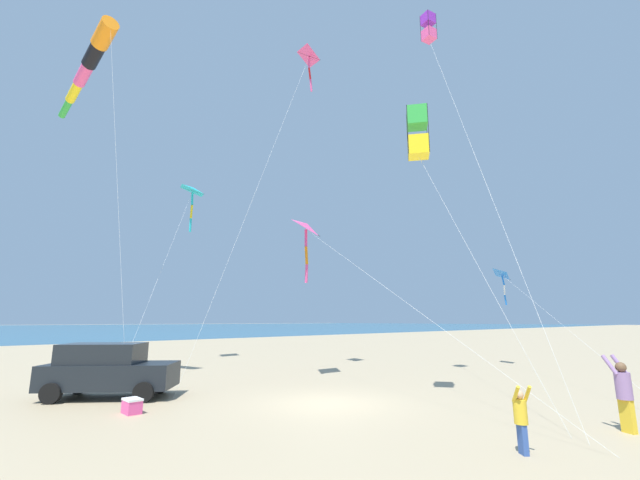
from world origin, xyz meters
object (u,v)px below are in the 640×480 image
Objects in this scene: cooler_box at (132,406)px; kite_windsock_rainbow_low_near at (91,61)px; parked_car at (109,370)px; person_adult_flyer at (623,390)px; kite_delta_white_trailing at (193,191)px; kite_box_small_distant at (418,133)px; kite_delta_yellow_midlevel at (503,275)px; kite_box_magenta_far_left at (429,28)px; person_child_green_jacket at (521,416)px; kite_delta_purple_drifting at (307,228)px; kite_delta_long_streamer_left at (310,57)px.

cooler_box is 17.51m from kite_windsock_rainbow_low_near.
person_adult_flyer is (13.51, 7.64, 0.03)m from parked_car.
kite_box_small_distant is at bearing -1.47° from kite_delta_white_trailing.
kite_box_magenta_far_left reaches higher than kite_delta_yellow_midlevel.
person_adult_flyer is at bearing -0.18° from kite_delta_white_trailing.
kite_box_magenta_far_left is at bearing 43.93° from kite_windsock_rainbow_low_near.
kite_windsock_rainbow_low_near is at bearing -165.09° from person_child_green_jacket.
kite_box_magenta_far_left is (1.16, -9.27, 11.48)m from kite_delta_yellow_midlevel.
kite_delta_purple_drifting is at bearing -109.66° from kite_delta_yellow_midlevel.
kite_box_magenta_far_left is (3.79, 11.42, 16.69)m from cooler_box.
kite_delta_white_trailing is 18.92m from kite_box_small_distant.
parked_car is 2.50× the size of person_adult_flyer.
kite_delta_white_trailing is at bearing -141.61° from kite_delta_yellow_midlevel.
person_adult_flyer is 9.88m from kite_box_small_distant.
person_child_green_jacket is (12.38, 4.13, -0.21)m from parked_car.
person_child_green_jacket is at bearing 18.43° from parked_car.
cooler_box is 0.03× the size of kite_delta_long_streamer_left.
kite_box_small_distant is at bearing -7.56° from kite_delta_purple_drifting.
kite_delta_white_trailing reaches higher than person_adult_flyer.
kite_box_magenta_far_left is (-6.64, 3.56, 15.92)m from person_adult_flyer.
kite_box_small_distant reaches higher than kite_delta_purple_drifting.
kite_windsock_rainbow_low_near is at bearing -127.33° from kite_delta_purple_drifting.
kite_box_magenta_far_left reaches higher than cooler_box.
person_child_green_jacket is at bearing -37.96° from kite_box_small_distant.
kite_delta_white_trailing is at bearing 143.37° from parked_car.
kite_box_magenta_far_left is (12.24, 11.79, 1.35)m from kite_windsock_rainbow_low_near.
kite_box_small_distant is at bearing 142.04° from person_child_green_jacket.
parked_car is at bearing -36.63° from kite_delta_white_trailing.
cooler_box is at bearing 2.53° from kite_windsock_rainbow_low_near.
kite_box_magenta_far_left is at bearing 151.83° from person_adult_flyer.
kite_delta_long_streamer_left is at bearing 165.88° from kite_box_small_distant.
kite_delta_purple_drifting reaches higher than parked_car.
cooler_box is at bearing -125.49° from kite_box_small_distant.
cooler_box is 19.41m from kite_delta_white_trailing.
kite_delta_white_trailing is 0.67× the size of kite_delta_long_streamer_left.
kite_delta_purple_drifting is at bearing 177.49° from person_adult_flyer.
parked_car is 7.21× the size of cooler_box.
kite_delta_purple_drifting is 12.57m from kite_delta_white_trailing.
person_child_green_jacket is 10.04m from kite_box_small_distant.
kite_delta_yellow_midlevel is 0.64× the size of kite_delta_long_streamer_left.
parked_car reaches higher than person_adult_flyer.
kite_delta_yellow_midlevel is (5.71, 20.46, 4.47)m from parked_car.
kite_windsock_rainbow_low_near is at bearing -156.43° from person_adult_flyer.
kite_delta_white_trailing is (-10.38, 7.71, 10.77)m from parked_car.
kite_windsock_rainbow_low_near is at bearing -177.47° from cooler_box.
person_child_green_jacket is 0.07× the size of kite_delta_long_streamer_left.
kite_delta_yellow_midlevel is (-6.67, 16.34, 4.68)m from person_child_green_jacket.
kite_delta_yellow_midlevel is at bearing 74.40° from parked_car.
person_child_green_jacket is at bearing -22.99° from kite_delta_long_streamer_left.
kite_delta_yellow_midlevel is 14.80m from kite_box_magenta_far_left.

